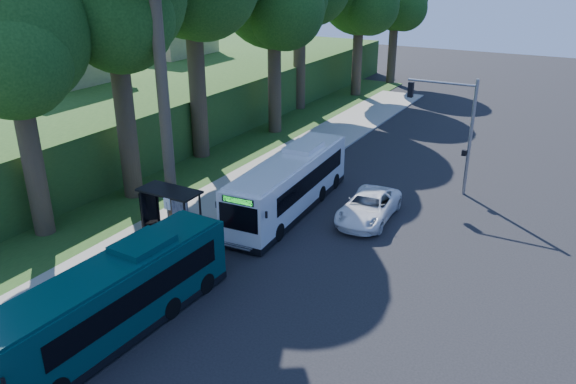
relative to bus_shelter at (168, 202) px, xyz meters
The scene contains 14 objects.
ground 8.00m from the bus_shelter, 21.51° to the left, with size 140.00×140.00×0.00m, color black.
sidewalk 3.35m from the bus_shelter, 90.90° to the left, with size 4.50×70.00×0.12m, color gray.
red_curb 3.07m from the bus_shelter, 26.83° to the right, with size 0.25×30.00×0.13m, color maroon.
grass_verge 9.90m from the bus_shelter, 126.16° to the left, with size 8.00×70.00×0.06m, color #234719.
bus_shelter is the anchor object (origin of this frame).
stop_sign_pole 2.85m from the bus_shelter, 49.08° to the right, with size 0.35×0.06×3.17m.
traffic_signal_pole 17.15m from the bus_shelter, 49.36° to the left, with size 4.10×0.30×7.00m.
hillside_backdrop 26.18m from the bus_shelter, 136.68° to the left, with size 24.00×60.00×8.80m.
tree_0 11.08m from the bus_shelter, 151.08° to the left, with size 8.40×8.00×15.70m.
tree_5 43.55m from the bus_shelter, 94.21° to the left, with size 7.35×7.00×12.86m.
tree_6 10.21m from the bus_shelter, 150.84° to the right, with size 7.56×7.20×13.74m.
white_bus 6.94m from the bus_shelter, 55.38° to the left, with size 3.08×11.42×3.37m.
teal_bus 8.44m from the bus_shelter, 63.43° to the right, with size 2.72×10.87×3.22m.
pickup 10.69m from the bus_shelter, 38.59° to the left, with size 2.47×5.35×1.49m, color white.
Camera 1 is at (10.79, -22.76, 13.16)m, focal length 35.00 mm.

